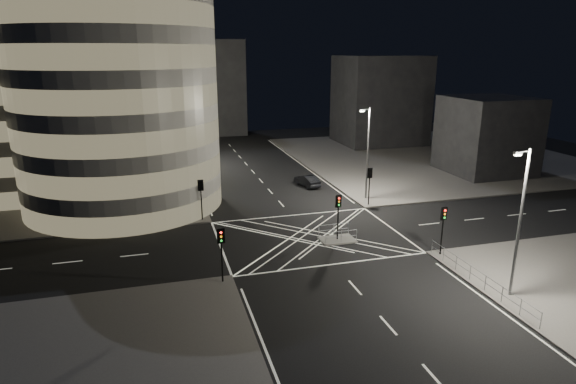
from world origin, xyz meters
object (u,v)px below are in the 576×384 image
object	(u,v)px
street_lamp_left_far	(178,129)
traffic_signal_fl	(201,192)
street_lamp_right_near	(520,219)
street_lamp_right_far	(367,151)
traffic_signal_fr	(370,179)
central_island	(337,240)
sedan	(307,181)
traffic_signal_island	(338,209)
traffic_signal_nl	(221,245)
traffic_signal_nr	(443,222)
street_lamp_left_near	(188,155)

from	to	relation	value
street_lamp_left_far	traffic_signal_fl	bearing A→B (deg)	-88.43
street_lamp_right_near	street_lamp_right_far	bearing A→B (deg)	90.00
traffic_signal_fr	traffic_signal_fl	bearing A→B (deg)	180.00
central_island	street_lamp_right_near	bearing A→B (deg)	-59.25
street_lamp_right_near	sedan	distance (m)	30.73
traffic_signal_island	street_lamp_right_far	bearing A→B (deg)	54.70
traffic_signal_nl	traffic_signal_nr	xyz separation A→B (m)	(17.60, 0.00, 0.00)
traffic_signal_fr	street_lamp_left_far	xyz separation A→B (m)	(-18.24, 23.20, 2.63)
traffic_signal_island	street_lamp_left_near	world-z (taller)	street_lamp_left_near
traffic_signal_fr	street_lamp_left_near	distance (m)	19.14
traffic_signal_nr	sedan	size ratio (longest dim) A/B	0.96
central_island	street_lamp_right_far	size ratio (longest dim) A/B	0.30
traffic_signal_nl	street_lamp_left_near	xyz separation A→B (m)	(-0.64, 18.80, 2.63)
central_island	traffic_signal_nr	distance (m)	9.08
traffic_signal_nr	street_lamp_left_far	size ratio (longest dim) A/B	0.40
street_lamp_left_near	traffic_signal_nr	bearing A→B (deg)	-45.87
street_lamp_right_far	traffic_signal_fl	bearing A→B (deg)	-173.12
traffic_signal_fl	traffic_signal_fr	world-z (taller)	same
traffic_signal_fl	traffic_signal_island	bearing A→B (deg)	-37.54
traffic_signal_fl	traffic_signal_island	xyz separation A→B (m)	(10.80, -8.30, 0.00)
traffic_signal_fl	sedan	xyz separation A→B (m)	(13.69, 9.20, -2.22)
traffic_signal_fr	central_island	bearing A→B (deg)	-129.33
sedan	traffic_signal_nl	bearing A→B (deg)	46.23
street_lamp_right_far	sedan	bearing A→B (deg)	123.00
central_island	traffic_signal_nl	xyz separation A→B (m)	(-10.80, -5.30, 2.84)
traffic_signal_nl	traffic_signal_fr	world-z (taller)	same
traffic_signal_fr	traffic_signal_island	bearing A→B (deg)	-129.33
traffic_signal_island	street_lamp_right_far	size ratio (longest dim) A/B	0.40
street_lamp_left_far	sedan	bearing A→B (deg)	-44.34
central_island	street_lamp_right_near	world-z (taller)	street_lamp_right_near
traffic_signal_fr	street_lamp_right_near	distance (m)	20.97
traffic_signal_fl	street_lamp_left_near	distance (m)	5.86
traffic_signal_fl	sedan	world-z (taller)	traffic_signal_fl
traffic_signal_fl	traffic_signal_nl	world-z (taller)	same
traffic_signal_nl	central_island	bearing A→B (deg)	26.14
traffic_signal_island	street_lamp_right_far	distance (m)	13.13
central_island	traffic_signal_island	size ratio (longest dim) A/B	0.75
traffic_signal_nr	traffic_signal_island	world-z (taller)	same
street_lamp_left_far	street_lamp_right_far	xyz separation A→B (m)	(18.87, -21.00, 0.00)
central_island	sedan	world-z (taller)	sedan
street_lamp_left_near	street_lamp_left_far	bearing A→B (deg)	90.00
street_lamp_right_far	sedan	world-z (taller)	street_lamp_right_far
traffic_signal_fr	traffic_signal_nr	world-z (taller)	same
traffic_signal_island	street_lamp_left_near	size ratio (longest dim) A/B	0.40
traffic_signal_fl	street_lamp_left_far	world-z (taller)	street_lamp_left_far
street_lamp_left_far	traffic_signal_fr	bearing A→B (deg)	-51.83
traffic_signal_island	street_lamp_right_far	world-z (taller)	street_lamp_right_far
traffic_signal_island	street_lamp_left_near	distance (m)	17.89
traffic_signal_island	sedan	world-z (taller)	traffic_signal_island
traffic_signal_fl	street_lamp_right_near	distance (m)	27.79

